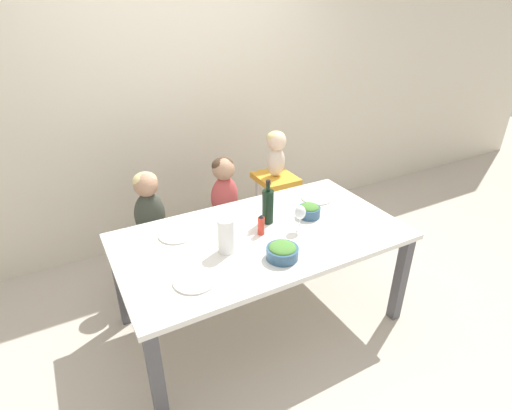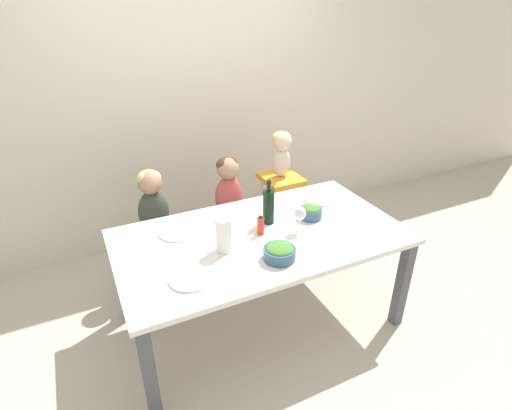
{
  "view_description": "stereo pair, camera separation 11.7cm",
  "coord_description": "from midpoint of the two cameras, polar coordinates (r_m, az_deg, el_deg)",
  "views": [
    {
      "loc": [
        -1.08,
        -1.92,
        2.09
      ],
      "look_at": [
        0.0,
        0.08,
        0.9
      ],
      "focal_mm": 28.0,
      "sensor_mm": 36.0,
      "label": 1
    },
    {
      "loc": [
        -0.98,
        -1.97,
        2.09
      ],
      "look_at": [
        0.0,
        0.08,
        0.9
      ],
      "focal_mm": 28.0,
      "sensor_mm": 36.0,
      "label": 2
    }
  ],
  "objects": [
    {
      "name": "person_child_left",
      "position": [
        3.07,
        -16.22,
        0.46
      ],
      "size": [
        0.23,
        0.19,
        0.52
      ],
      "color": "#3D4238",
      "rests_on": "chair_far_left"
    },
    {
      "name": "person_baby_right",
      "position": [
        3.35,
        1.91,
        8.03
      ],
      "size": [
        0.16,
        0.17,
        0.39
      ],
      "color": "beige",
      "rests_on": "chair_right_highchair"
    },
    {
      "name": "chair_far_center",
      "position": [
        3.4,
        -5.34,
        -2.69
      ],
      "size": [
        0.37,
        0.42,
        0.45
      ],
      "color": "silver",
      "rests_on": "ground_plane"
    },
    {
      "name": "salad_bowl_small",
      "position": [
        2.79,
        6.43,
        -0.77
      ],
      "size": [
        0.16,
        0.16,
        0.1
      ],
      "color": "#335675",
      "rests_on": "dining_table"
    },
    {
      "name": "salad_bowl_large",
      "position": [
        2.35,
        2.36,
        -6.63
      ],
      "size": [
        0.19,
        0.19,
        0.1
      ],
      "color": "#335675",
      "rests_on": "dining_table"
    },
    {
      "name": "wine_bottle",
      "position": [
        2.67,
        0.45,
        -0.13
      ],
      "size": [
        0.08,
        0.08,
        0.31
      ],
      "color": "black",
      "rests_on": "dining_table"
    },
    {
      "name": "chair_right_highchair",
      "position": [
        3.51,
        1.82,
        1.74
      ],
      "size": [
        0.31,
        0.36,
        0.72
      ],
      "color": "silver",
      "rests_on": "ground_plane"
    },
    {
      "name": "ground_plane",
      "position": [
        3.03,
        -0.44,
        -15.87
      ],
      "size": [
        14.0,
        14.0,
        0.0
      ],
      "primitive_type": "plane",
      "color": "#BCB2A3"
    },
    {
      "name": "dinner_plate_back_left",
      "position": [
        2.64,
        -12.5,
        -4.14
      ],
      "size": [
        0.24,
        0.24,
        0.01
      ],
      "color": "silver",
      "rests_on": "dining_table"
    },
    {
      "name": "person_child_center",
      "position": [
        3.23,
        -5.63,
        2.86
      ],
      "size": [
        0.23,
        0.19,
        0.52
      ],
      "color": "#C64C4C",
      "rests_on": "chair_far_center"
    },
    {
      "name": "chair_far_left",
      "position": [
        3.25,
        -15.38,
        -5.23
      ],
      "size": [
        0.37,
        0.42,
        0.45
      ],
      "color": "silver",
      "rests_on": "ground_plane"
    },
    {
      "name": "dining_table",
      "position": [
        2.63,
        -0.48,
        -5.69
      ],
      "size": [
        1.85,
        1.01,
        0.72
      ],
      "color": "white",
      "rests_on": "ground_plane"
    },
    {
      "name": "wall_back",
      "position": [
        3.61,
        -11.72,
        15.27
      ],
      "size": [
        10.0,
        0.06,
        2.7
      ],
      "color": "beige",
      "rests_on": "ground_plane"
    },
    {
      "name": "dinner_plate_front_left",
      "position": [
        2.23,
        -10.26,
        -10.59
      ],
      "size": [
        0.24,
        0.24,
        0.01
      ],
      "color": "silver",
      "rests_on": "dining_table"
    },
    {
      "name": "wine_glass_near",
      "position": [
        2.58,
        5.04,
        -1.16
      ],
      "size": [
        0.07,
        0.07,
        0.18
      ],
      "color": "white",
      "rests_on": "dining_table"
    },
    {
      "name": "paper_towel_roll",
      "position": [
        2.38,
        -5.7,
        -4.4
      ],
      "size": [
        0.1,
        0.1,
        0.22
      ],
      "color": "white",
      "rests_on": "dining_table"
    },
    {
      "name": "dinner_plate_back_right",
      "position": [
        3.06,
        7.6,
        0.99
      ],
      "size": [
        0.24,
        0.24,
        0.01
      ],
      "color": "silver",
      "rests_on": "dining_table"
    },
    {
      "name": "condiment_bottle_hot_sauce",
      "position": [
        2.56,
        -0.49,
        -2.85
      ],
      "size": [
        0.05,
        0.05,
        0.14
      ],
      "color": "red",
      "rests_on": "dining_table"
    }
  ]
}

